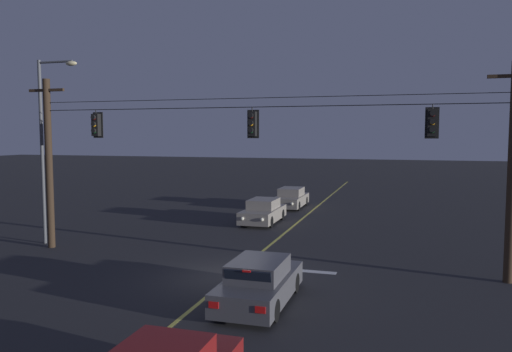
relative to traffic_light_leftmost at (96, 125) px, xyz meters
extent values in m
plane|color=#28282B|center=(6.95, -2.20, -5.56)|extent=(180.00, 180.00, 0.00)
cube|color=#D1C64C|center=(6.95, 6.02, -5.56)|extent=(0.14, 60.00, 0.01)
cube|color=silver|center=(8.85, -0.58, -5.56)|extent=(3.40, 0.36, 0.01)
cylinder|color=#38281C|center=(-2.52, 0.02, -1.75)|extent=(0.32, 0.32, 7.62)
cube|color=#38281C|center=(-2.52, 0.02, 1.55)|extent=(1.80, 0.12, 0.12)
cylinder|color=slate|center=(-2.52, 0.02, 1.20)|extent=(0.12, 0.12, 0.18)
cylinder|color=#38281C|center=(16.42, 0.02, -1.75)|extent=(0.32, 0.32, 7.62)
cylinder|color=black|center=(6.95, 0.02, 0.65)|extent=(18.94, 0.03, 0.03)
cylinder|color=black|center=(6.95, 0.02, 1.00)|extent=(18.94, 0.02, 0.02)
cylinder|color=black|center=(0.00, 0.02, 0.56)|extent=(0.04, 0.04, 0.18)
cube|color=black|center=(0.00, 0.02, -0.01)|extent=(0.32, 0.26, 0.96)
cube|color=black|center=(0.00, 0.16, -0.01)|extent=(0.48, 0.03, 1.12)
sphere|color=#380A0A|center=(0.00, -0.14, 0.28)|extent=(0.17, 0.17, 0.17)
cylinder|color=black|center=(0.00, -0.18, 0.33)|extent=(0.20, 0.10, 0.20)
sphere|color=orange|center=(0.00, -0.14, -0.01)|extent=(0.17, 0.17, 0.17)
cylinder|color=black|center=(0.00, -0.18, 0.04)|extent=(0.20, 0.10, 0.20)
sphere|color=black|center=(0.00, -0.14, -0.29)|extent=(0.17, 0.17, 0.17)
cylinder|color=black|center=(0.00, -0.18, -0.25)|extent=(0.20, 0.10, 0.20)
cylinder|color=black|center=(7.09, 0.02, 0.56)|extent=(0.04, 0.04, 0.18)
cube|color=black|center=(7.09, 0.02, -0.01)|extent=(0.32, 0.26, 0.96)
cube|color=black|center=(7.09, 0.16, -0.01)|extent=(0.48, 0.03, 1.12)
sphere|color=#380A0A|center=(7.09, -0.14, 0.28)|extent=(0.17, 0.17, 0.17)
cylinder|color=black|center=(7.09, -0.18, 0.33)|extent=(0.20, 0.10, 0.20)
sphere|color=orange|center=(7.09, -0.14, -0.01)|extent=(0.17, 0.17, 0.17)
cylinder|color=black|center=(7.09, -0.18, 0.04)|extent=(0.20, 0.10, 0.20)
sphere|color=black|center=(7.09, -0.14, -0.29)|extent=(0.17, 0.17, 0.17)
cylinder|color=black|center=(7.09, -0.18, -0.25)|extent=(0.20, 0.10, 0.20)
cylinder|color=black|center=(13.79, 0.02, 0.56)|extent=(0.04, 0.04, 0.18)
cube|color=black|center=(13.79, 0.02, -0.01)|extent=(0.32, 0.26, 0.96)
cube|color=black|center=(13.79, 0.16, -0.01)|extent=(0.48, 0.03, 1.12)
sphere|color=#380A0A|center=(13.79, -0.14, 0.28)|extent=(0.17, 0.17, 0.17)
cylinder|color=black|center=(13.79, -0.18, 0.33)|extent=(0.20, 0.10, 0.20)
sphere|color=orange|center=(13.79, -0.14, -0.01)|extent=(0.17, 0.17, 0.17)
cylinder|color=black|center=(13.79, -0.18, 0.04)|extent=(0.20, 0.10, 0.20)
sphere|color=black|center=(13.79, -0.14, -0.29)|extent=(0.17, 0.17, 0.17)
cylinder|color=black|center=(13.79, -0.18, -0.25)|extent=(0.20, 0.10, 0.20)
cube|color=#4C4C51|center=(8.73, -4.54, -5.06)|extent=(1.80, 4.30, 0.68)
cube|color=#4C4C51|center=(8.73, -4.66, -4.45)|extent=(1.51, 2.15, 0.54)
cube|color=black|center=(8.73, -3.73, -4.45)|extent=(1.40, 0.21, 0.48)
cube|color=black|center=(8.73, -5.73, -4.45)|extent=(1.37, 0.18, 0.46)
cylinder|color=black|center=(7.94, -3.21, -5.24)|extent=(0.22, 0.64, 0.64)
cylinder|color=black|center=(9.52, -3.21, -5.24)|extent=(0.22, 0.64, 0.64)
cylinder|color=black|center=(7.94, -5.88, -5.24)|extent=(0.22, 0.64, 0.64)
cylinder|color=black|center=(9.52, -5.88, -5.24)|extent=(0.22, 0.64, 0.64)
cube|color=red|center=(8.08, -6.71, -4.96)|extent=(0.28, 0.03, 0.18)
cube|color=red|center=(9.38, -6.71, -4.96)|extent=(0.28, 0.03, 0.18)
cube|color=red|center=(8.73, -5.83, -4.22)|extent=(0.24, 0.04, 0.06)
cube|color=gray|center=(5.02, 8.91, -5.06)|extent=(1.80, 4.30, 0.68)
cube|color=gray|center=(5.02, 9.03, -4.45)|extent=(1.51, 2.15, 0.54)
cube|color=black|center=(5.02, 8.09, -4.45)|extent=(1.40, 0.21, 0.48)
cube|color=black|center=(5.02, 10.09, -4.45)|extent=(1.37, 0.18, 0.46)
cylinder|color=black|center=(5.81, 7.57, -5.24)|extent=(0.22, 0.64, 0.64)
cylinder|color=black|center=(4.22, 7.57, -5.24)|extent=(0.22, 0.64, 0.64)
cylinder|color=black|center=(5.81, 10.24, -5.24)|extent=(0.22, 0.64, 0.64)
cylinder|color=black|center=(4.22, 10.24, -5.24)|extent=(0.22, 0.64, 0.64)
sphere|color=white|center=(5.57, 6.74, -5.00)|extent=(0.20, 0.20, 0.20)
sphere|color=white|center=(4.46, 6.74, -5.00)|extent=(0.20, 0.20, 0.20)
cube|color=gray|center=(5.23, 15.39, -5.06)|extent=(1.80, 4.30, 0.68)
cube|color=gray|center=(5.23, 15.51, -4.45)|extent=(1.51, 2.15, 0.54)
cube|color=black|center=(5.23, 14.57, -4.45)|extent=(1.40, 0.21, 0.48)
cube|color=black|center=(5.23, 16.57, -4.45)|extent=(1.37, 0.18, 0.46)
cylinder|color=black|center=(6.02, 14.05, -5.24)|extent=(0.22, 0.64, 0.64)
cylinder|color=black|center=(4.44, 14.05, -5.24)|extent=(0.22, 0.64, 0.64)
cylinder|color=black|center=(6.02, 16.72, -5.24)|extent=(0.22, 0.64, 0.64)
cylinder|color=black|center=(4.44, 16.72, -5.24)|extent=(0.22, 0.64, 0.64)
sphere|color=white|center=(5.79, 13.22, -5.00)|extent=(0.20, 0.20, 0.20)
sphere|color=white|center=(4.67, 13.22, -5.00)|extent=(0.20, 0.20, 0.20)
cube|color=black|center=(8.78, -10.36, -4.45)|extent=(1.40, 0.21, 0.48)
cylinder|color=#4C4F54|center=(-3.39, 0.64, -1.28)|extent=(0.16, 0.16, 8.57)
cylinder|color=#4C4F54|center=(-2.49, 0.64, 2.88)|extent=(1.80, 0.10, 0.10)
ellipsoid|color=beige|center=(-1.64, 0.64, 2.78)|extent=(0.56, 0.30, 0.22)
camera|label=1|loc=(12.86, -18.74, -0.43)|focal=34.86mm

